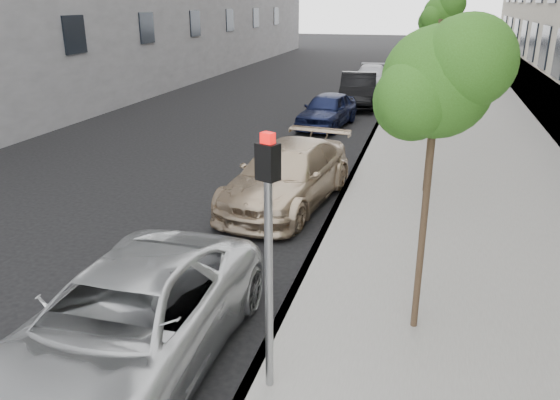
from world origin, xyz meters
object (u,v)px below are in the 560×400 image
at_px(tree_near, 440,82).
at_px(minivan, 126,325).
at_px(tree_far, 441,14).
at_px(suv, 287,175).
at_px(sedan_blue, 327,110).
at_px(signal_pole, 268,238).
at_px(sedan_black, 358,90).
at_px(sedan_rear, 370,78).
at_px(tree_mid, 439,50).

relative_size(tree_near, minivan, 0.86).
distance_m(tree_far, suv, 9.40).
height_order(tree_near, sedan_blue, tree_near).
height_order(tree_far, signal_pole, tree_far).
bearing_deg(sedan_black, sedan_blue, -102.55).
distance_m(sedan_blue, sedan_black, 5.00).
distance_m(suv, sedan_rear, 19.40).
distance_m(sedan_blue, sedan_rear, 10.43).
distance_m(tree_near, minivan, 5.21).
height_order(signal_pole, suv, signal_pole).
distance_m(tree_far, sedan_rear, 12.49).
bearing_deg(tree_far, tree_near, -90.00).
xyz_separation_m(tree_near, tree_mid, (-0.00, 6.50, -0.11)).
height_order(tree_far, sedan_black, tree_far).
bearing_deg(minivan, tree_near, 27.80).
relative_size(tree_far, signal_pole, 1.52).
bearing_deg(sedan_rear, minivan, -91.09).
distance_m(tree_mid, suv, 4.69).
bearing_deg(sedan_black, tree_mid, -80.49).
bearing_deg(minivan, suv, 86.76).
distance_m(tree_near, sedan_rear, 24.85).
bearing_deg(minivan, sedan_rear, 89.58).
height_order(tree_mid, tree_far, tree_far).
bearing_deg(signal_pole, tree_mid, 101.78).
distance_m(signal_pole, sedan_rear, 26.38).
distance_m(tree_far, sedan_black, 7.76).
height_order(tree_near, sedan_black, tree_near).
bearing_deg(tree_mid, sedan_rear, 101.06).
xyz_separation_m(tree_near, sedan_rear, (-3.50, 24.40, -3.14)).
bearing_deg(signal_pole, sedan_black, 118.33).
xyz_separation_m(minivan, sedan_blue, (-0.30, 15.94, -0.05)).
relative_size(tree_mid, sedan_black, 0.92).
distance_m(tree_far, sedan_blue, 5.55).
bearing_deg(sedan_blue, minivan, -81.17).
bearing_deg(sedan_blue, tree_far, -5.92).
xyz_separation_m(tree_far, signal_pole, (-1.76, -14.88, -2.18)).
xyz_separation_m(tree_far, minivan, (-3.73, -14.96, -3.64)).
xyz_separation_m(signal_pole, minivan, (-1.97, -0.08, -1.46)).
height_order(sedan_black, sedan_rear, sedan_black).
height_order(tree_mid, sedan_black, tree_mid).
xyz_separation_m(tree_near, sedan_black, (-3.46, 18.94, -3.02)).
height_order(tree_far, suv, tree_far).
relative_size(tree_mid, signal_pole, 1.31).
bearing_deg(suv, minivan, -85.55).
height_order(sedan_blue, sedan_rear, sedan_blue).
relative_size(minivan, suv, 1.04).
bearing_deg(minivan, signal_pole, 2.38).
bearing_deg(sedan_black, sedan_rear, 84.37).
distance_m(sedan_black, sedan_rear, 5.46).
distance_m(tree_mid, minivan, 9.71).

